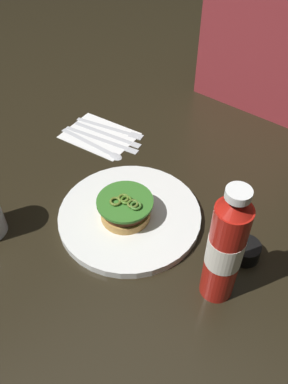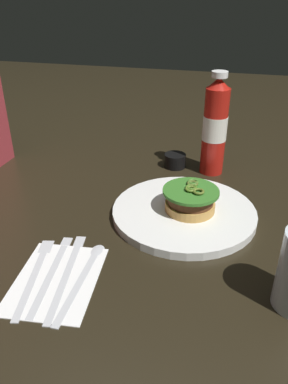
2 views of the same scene
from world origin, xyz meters
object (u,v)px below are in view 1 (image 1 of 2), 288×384
at_px(fork_utensil, 115,129).
at_px(dinner_plate, 130,216).
at_px(napkin, 100,135).
at_px(condiment_cup, 245,251).
at_px(butter_knife, 105,140).
at_px(ketchup_bottle, 225,249).
at_px(spoon_utensil, 99,147).
at_px(burger_sandwich, 124,209).
at_px(diner_person, 283,10).
at_px(steak_knife, 111,135).

bearing_deg(fork_utensil, dinner_plate, -42.55).
bearing_deg(fork_utensil, napkin, -108.30).
bearing_deg(napkin, fork_utensil, 71.70).
bearing_deg(condiment_cup, butter_knife, 167.85).
xyz_separation_m(butter_knife, fork_utensil, (-0.01, 0.05, 0.00)).
relative_size(ketchup_bottle, spoon_utensil, 1.25).
xyz_separation_m(burger_sandwich, diner_person, (0.00, 0.60, 0.21)).
xyz_separation_m(dinner_plate, butter_knife, (-0.21, 0.16, -0.00)).
xyz_separation_m(dinner_plate, condiment_cup, (0.23, 0.06, 0.01)).
distance_m(condiment_cup, spoon_utensil, 0.44).
height_order(spoon_utensil, fork_utensil, same).
xyz_separation_m(spoon_utensil, diner_person, (0.21, 0.45, 0.25)).
height_order(ketchup_bottle, fork_utensil, ketchup_bottle).
height_order(fork_utensil, diner_person, diner_person).
bearing_deg(fork_utensil, butter_knife, -75.20).
bearing_deg(spoon_utensil, fork_utensil, 103.89).
height_order(dinner_plate, burger_sandwich, burger_sandwich).
bearing_deg(butter_knife, diner_person, 62.80).
bearing_deg(napkin, diner_person, 59.41).
distance_m(dinner_plate, spoon_utensil, 0.24).
distance_m(napkin, spoon_utensil, 0.05).
height_order(ketchup_bottle, butter_knife, ketchup_bottle).
relative_size(dinner_plate, diner_person, 0.51).
height_order(burger_sandwich, napkin, burger_sandwich).
bearing_deg(ketchup_bottle, diner_person, 109.92).
bearing_deg(diner_person, fork_utensil, -121.85).
height_order(burger_sandwich, butter_knife, burger_sandwich).
distance_m(condiment_cup, diner_person, 0.61).
bearing_deg(fork_utensil, diner_person, 58.15).
relative_size(dinner_plate, spoon_utensil, 1.48).
height_order(steak_knife, fork_utensil, same).
height_order(burger_sandwich, diner_person, diner_person).
height_order(dinner_plate, steak_knife, dinner_plate).
height_order(burger_sandwich, fork_utensil, burger_sandwich).
height_order(condiment_cup, fork_utensil, condiment_cup).
relative_size(condiment_cup, spoon_utensil, 0.28).
bearing_deg(burger_sandwich, napkin, 143.23).
bearing_deg(dinner_plate, diner_person, 89.68).
bearing_deg(dinner_plate, steak_knife, 140.03).
height_order(ketchup_bottle, steak_knife, ketchup_bottle).
bearing_deg(diner_person, condiment_cup, -66.39).
bearing_deg(dinner_plate, spoon_utensil, 148.33).
distance_m(napkin, steak_knife, 0.03).
relative_size(ketchup_bottle, napkin, 1.40).
bearing_deg(burger_sandwich, spoon_utensil, 145.47).
xyz_separation_m(dinner_plate, ketchup_bottle, (0.23, -0.03, 0.11)).
xyz_separation_m(fork_utensil, diner_person, (0.23, 0.37, 0.25)).
distance_m(burger_sandwich, diner_person, 0.63).
bearing_deg(butter_knife, fork_utensil, 104.80).
bearing_deg(burger_sandwich, ketchup_bottle, -4.32).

